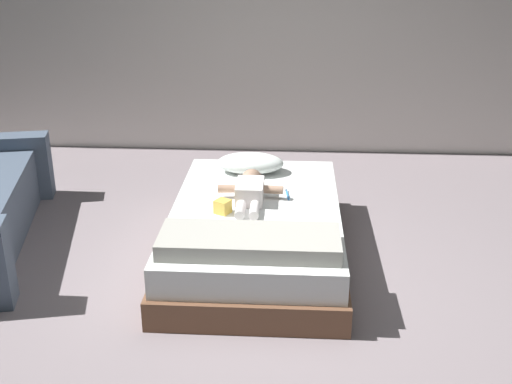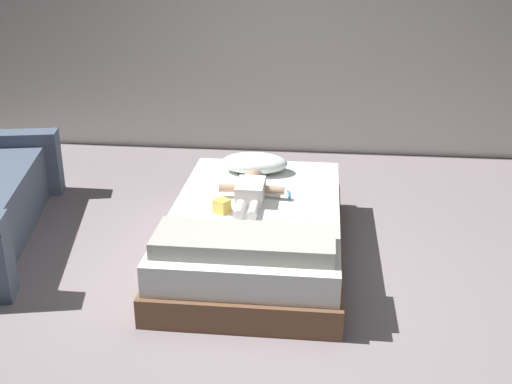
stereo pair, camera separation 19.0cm
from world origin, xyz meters
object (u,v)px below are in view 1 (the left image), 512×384
Objects in this scene: baby at (250,190)px; toothbrush at (287,194)px; toy_block at (223,207)px; pillow at (250,163)px; bed at (256,231)px.

toothbrush is at bearing 18.16° from baby.
baby is 5.00× the size of toy_block.
pillow is 0.53m from toothbrush.
toy_block is (-0.16, -0.25, -0.02)m from baby.
bed is 0.70m from pillow.
bed is 0.34m from toy_block.
baby is at bearing -161.84° from toothbrush.
toothbrush is at bearing 43.95° from bed.
baby is (-0.05, 0.12, 0.26)m from bed.
bed is at bearing -82.78° from pillow.
pillow is at bearing 123.13° from toothbrush.
baby is (0.03, -0.53, -0.01)m from pillow.
toy_block is (-0.21, -0.13, 0.24)m from bed.
baby reaches higher than toy_block.
bed is 3.79× the size of pillow.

